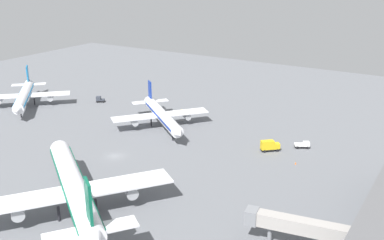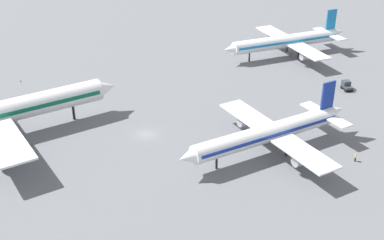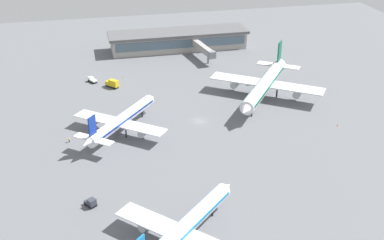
# 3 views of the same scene
# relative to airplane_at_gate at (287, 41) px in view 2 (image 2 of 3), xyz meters

# --- Properties ---
(ground) EXTENTS (288.00, 288.00, 0.00)m
(ground) POSITION_rel_airplane_at_gate_xyz_m (-18.60, -60.65, -4.68)
(ground) COLOR slate
(airplane_at_gate) EXTENTS (33.68, 32.78, 12.88)m
(airplane_at_gate) POSITION_rel_airplane_at_gate_xyz_m (0.00, 0.00, 0.00)
(airplane_at_gate) COLOR white
(airplane_at_gate) RESTS_ON ground
(airplane_distant) EXTENTS (30.12, 34.30, 12.54)m
(airplane_distant) POSITION_rel_airplane_at_gate_xyz_m (8.20, -58.33, -0.12)
(airplane_distant) COLOR white
(airplane_distant) RESTS_ON ground
(baggage_tug) EXTENTS (3.50, 3.75, 2.30)m
(baggage_tug) POSITION_rel_airplane_at_gate_xyz_m (20.04, -19.79, -3.53)
(baggage_tug) COLOR black
(baggage_tug) RESTS_ON ground
(ground_crew_worker) EXTENTS (0.42, 0.58, 1.67)m
(ground_crew_worker) POSITION_rel_airplane_at_gate_xyz_m (25.33, -55.49, -3.83)
(ground_crew_worker) COLOR #1E2338
(ground_crew_worker) RESTS_ON ground
(safety_cone_near_gate) EXTENTS (0.44, 0.44, 0.60)m
(safety_cone_near_gate) POSITION_rel_airplane_at_gate_xyz_m (-63.30, -46.58, -4.38)
(safety_cone_near_gate) COLOR #EA590C
(safety_cone_near_gate) RESTS_ON ground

